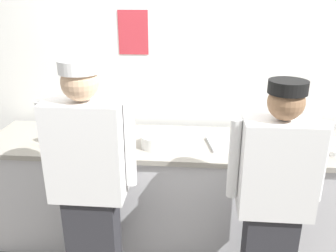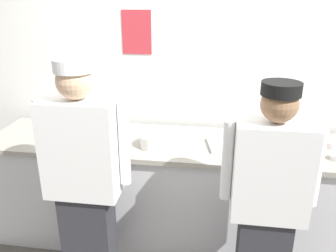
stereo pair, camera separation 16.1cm
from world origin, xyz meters
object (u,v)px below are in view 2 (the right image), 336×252
(plate_stack_front, at_px, (155,140))
(squeeze_bottle_primary, at_px, (51,129))
(deli_cup, at_px, (298,140))
(squeeze_bottle_spare, at_px, (315,134))
(mixing_bowl_steel, at_px, (94,129))
(ramekin_yellow_sauce, at_px, (333,145))
(sheet_tray, at_px, (239,145))
(chef_near_left, at_px, (84,180))
(chef_center, at_px, (268,202))
(squeeze_bottle_secondary, at_px, (279,132))

(plate_stack_front, bearing_deg, squeeze_bottle_primary, -178.36)
(plate_stack_front, distance_m, squeeze_bottle_primary, 0.85)
(deli_cup, bearing_deg, squeeze_bottle_spare, 24.23)
(mixing_bowl_steel, height_order, ramekin_yellow_sauce, mixing_bowl_steel)
(plate_stack_front, distance_m, mixing_bowl_steel, 0.58)
(sheet_tray, xyz_separation_m, squeeze_bottle_primary, (-1.50, -0.11, 0.09))
(deli_cup, bearing_deg, ramekin_yellow_sauce, 1.92)
(chef_near_left, distance_m, plate_stack_front, 0.68)
(squeeze_bottle_spare, relative_size, deli_cup, 1.91)
(deli_cup, bearing_deg, chef_center, -112.62)
(mixing_bowl_steel, bearing_deg, squeeze_bottle_primary, -148.68)
(squeeze_bottle_secondary, bearing_deg, chef_near_left, -150.20)
(squeeze_bottle_primary, height_order, deli_cup, squeeze_bottle_primary)
(ramekin_yellow_sauce, relative_size, deli_cup, 0.93)
(chef_near_left, xyz_separation_m, squeeze_bottle_primary, (-0.48, 0.54, 0.12))
(squeeze_bottle_primary, bearing_deg, mixing_bowl_steel, 31.32)
(chef_near_left, xyz_separation_m, mixing_bowl_steel, (-0.18, 0.72, 0.07))
(chef_center, xyz_separation_m, sheet_tray, (-0.15, 0.66, 0.08))
(sheet_tray, bearing_deg, deli_cup, 9.23)
(chef_near_left, distance_m, deli_cup, 1.65)
(squeeze_bottle_spare, bearing_deg, chef_center, -119.00)
(squeeze_bottle_spare, bearing_deg, squeeze_bottle_secondary, -174.69)
(squeeze_bottle_primary, distance_m, deli_cup, 1.97)
(chef_center, relative_size, sheet_tray, 3.40)
(ramekin_yellow_sauce, distance_m, deli_cup, 0.26)
(chef_center, height_order, mixing_bowl_steel, chef_center)
(squeeze_bottle_spare, xyz_separation_m, deli_cup, (-0.14, -0.06, -0.04))
(chef_center, distance_m, deli_cup, 0.81)
(chef_center, xyz_separation_m, plate_stack_front, (-0.80, 0.57, 0.12))
(chef_near_left, bearing_deg, plate_stack_front, 56.65)
(mixing_bowl_steel, distance_m, squeeze_bottle_primary, 0.35)
(deli_cup, bearing_deg, plate_stack_front, -171.51)
(squeeze_bottle_secondary, height_order, ramekin_yellow_sauce, squeeze_bottle_secondary)
(squeeze_bottle_primary, distance_m, squeeze_bottle_secondary, 1.83)
(chef_center, relative_size, squeeze_bottle_primary, 7.65)
(squeeze_bottle_secondary, bearing_deg, deli_cup, -13.53)
(sheet_tray, distance_m, squeeze_bottle_secondary, 0.35)
(plate_stack_front, height_order, squeeze_bottle_primary, squeeze_bottle_primary)
(chef_near_left, height_order, squeeze_bottle_spare, chef_near_left)
(plate_stack_front, xyz_separation_m, deli_cup, (1.11, 0.17, 0.00))
(squeeze_bottle_spare, bearing_deg, squeeze_bottle_primary, -173.18)
(squeeze_bottle_secondary, relative_size, deli_cup, 2.14)
(ramekin_yellow_sauce, bearing_deg, squeeze_bottle_spare, 157.92)
(sheet_tray, relative_size, squeeze_bottle_secondary, 2.29)
(chef_center, distance_m, ramekin_yellow_sauce, 0.94)
(chef_center, bearing_deg, chef_near_left, 179.64)
(plate_stack_front, xyz_separation_m, mixing_bowl_steel, (-0.56, 0.16, 0.01))
(chef_center, height_order, squeeze_bottle_secondary, chef_center)
(squeeze_bottle_primary, bearing_deg, plate_stack_front, 1.64)
(chef_near_left, relative_size, squeeze_bottle_secondary, 8.24)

